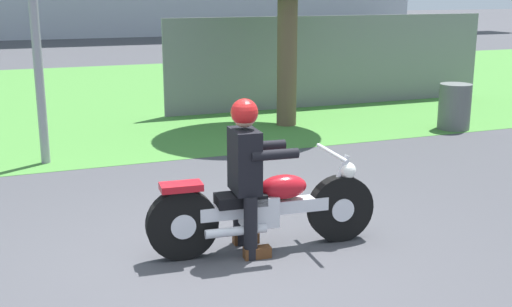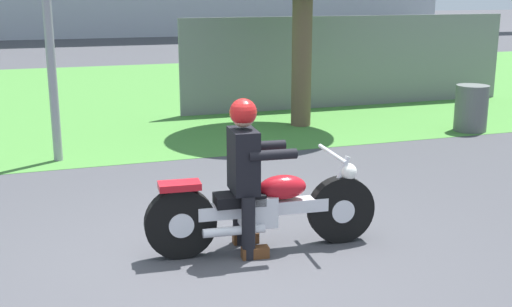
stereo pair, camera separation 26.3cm
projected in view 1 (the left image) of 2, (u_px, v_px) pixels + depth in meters
ground at (224, 266)px, 5.56m from camera, size 120.00×120.00×0.00m
grass_verge at (84, 97)px, 14.24m from camera, size 60.00×12.00×0.01m
motorcycle_lead at (265, 208)px, 5.84m from camera, size 2.13×0.66×0.87m
rider_lead at (247, 164)px, 5.69m from camera, size 0.57×0.49×1.39m
trash_can at (455, 107)px, 10.94m from camera, size 0.53×0.53×0.77m
fence_segment at (334, 61)px, 13.09m from camera, size 7.00×0.06×1.80m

